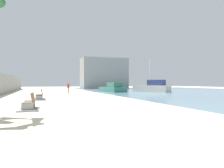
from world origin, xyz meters
The scene contains 9 objects.
ground_plane centered at (0.00, 18.00, 0.00)m, with size 120.00×120.00×0.00m, color beige.
water_bay centered at (24.00, 18.00, 0.02)m, with size 36.00×68.00×0.04m, color #6B8EA3.
bench_near centered at (-3.07, 3.09, 0.23)m, with size 1.18×2.14×0.98m.
bench_far centered at (-2.53, 10.59, 0.23)m, with size 1.13×2.11×0.98m.
person_walking centered at (1.41, 21.76, 0.93)m, with size 0.37×0.43×1.60m.
boat_far_right centered at (23.59, 37.57, 0.70)m, with size 4.92×7.53×1.81m.
boat_far_left centered at (15.09, 21.74, 0.79)m, with size 4.82×6.34×5.53m.
boat_nearest centered at (9.10, 24.42, 0.61)m, with size 3.06×6.69×1.56m.
harbor_building centered at (13.80, 46.00, 4.04)m, with size 12.00×6.00×8.09m, color gray.
Camera 1 is at (-2.46, -10.14, 1.55)m, focal length 34.81 mm.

